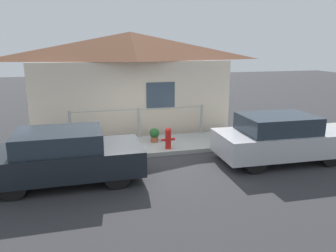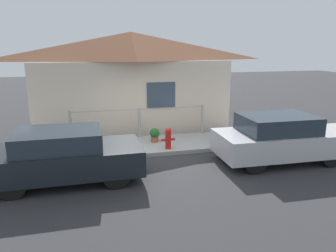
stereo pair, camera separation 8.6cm
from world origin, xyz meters
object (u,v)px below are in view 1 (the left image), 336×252
fire_hydrant (168,138)px  potted_plant_near_hydrant (154,135)px  car_left (65,156)px  car_right (280,138)px

fire_hydrant → potted_plant_near_hydrant: size_ratio=1.42×
potted_plant_near_hydrant → fire_hydrant: bearing=-72.2°
car_left → potted_plant_near_hydrant: (2.85, 2.43, -0.29)m
car_right → car_left: bearing=-178.5°
fire_hydrant → potted_plant_near_hydrant: (-0.27, 0.84, -0.10)m
car_right → fire_hydrant: (-3.03, 1.59, -0.22)m
car_left → car_right: bearing=-0.3°
car_right → potted_plant_near_hydrant: size_ratio=7.84×
car_left → fire_hydrant: (3.12, 1.59, -0.19)m
fire_hydrant → potted_plant_near_hydrant: fire_hydrant is taller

